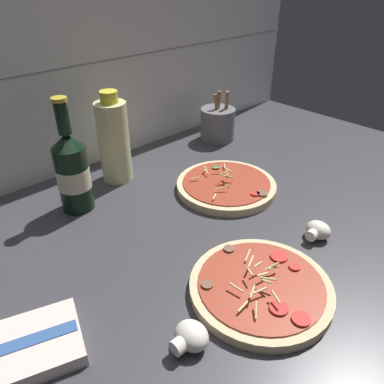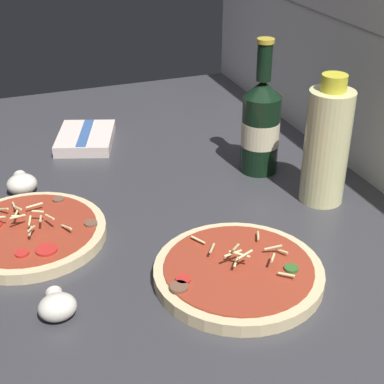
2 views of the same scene
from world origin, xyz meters
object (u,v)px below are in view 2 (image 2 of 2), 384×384
(dish_towel, at_px, (86,138))
(mushroom_left, at_px, (57,306))
(pizza_near, at_px, (29,233))
(mushroom_right, at_px, (22,184))
(oil_bottle, at_px, (327,145))
(pizza_far, at_px, (238,273))
(beer_bottle, at_px, (261,125))

(dish_towel, bearing_deg, mushroom_left, -15.07)
(pizza_near, xyz_separation_m, mushroom_left, (0.21, 0.01, 0.01))
(mushroom_left, xyz_separation_m, mushroom_right, (-0.37, -0.01, 0.00))
(mushroom_left, distance_m, dish_towel, 0.57)
(oil_bottle, relative_size, mushroom_right, 4.02)
(pizza_far, bearing_deg, beer_bottle, 149.39)
(mushroom_right, bearing_deg, pizza_near, -2.25)
(pizza_near, bearing_deg, mushroom_left, 3.55)
(oil_bottle, xyz_separation_m, mushroom_right, (-0.21, -0.51, -0.09))
(oil_bottle, xyz_separation_m, mushroom_left, (0.16, -0.50, -0.09))
(dish_towel, bearing_deg, mushroom_right, -40.41)
(pizza_far, relative_size, oil_bottle, 1.07)
(mushroom_left, bearing_deg, oil_bottle, 107.33)
(pizza_near, bearing_deg, beer_bottle, 101.78)
(pizza_near, height_order, mushroom_right, pizza_near)
(pizza_far, distance_m, mushroom_right, 0.47)
(beer_bottle, height_order, mushroom_left, beer_bottle)
(mushroom_left, bearing_deg, pizza_near, -176.45)
(dish_towel, bearing_deg, pizza_far, 11.44)
(pizza_far, height_order, oil_bottle, oil_bottle)
(mushroom_left, distance_m, mushroom_right, 0.37)
(oil_bottle, distance_m, mushroom_left, 0.53)
(pizza_far, bearing_deg, mushroom_right, -144.64)
(pizza_near, relative_size, mushroom_right, 4.25)
(pizza_near, xyz_separation_m, beer_bottle, (-0.10, 0.46, 0.09))
(oil_bottle, height_order, mushroom_left, oil_bottle)
(pizza_far, distance_m, oil_bottle, 0.31)
(pizza_far, xyz_separation_m, mushroom_left, (-0.01, -0.26, 0.01))
(pizza_far, height_order, mushroom_right, pizza_far)
(beer_bottle, relative_size, dish_towel, 1.43)
(beer_bottle, distance_m, mushroom_left, 0.55)
(pizza_near, height_order, mushroom_left, pizza_near)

